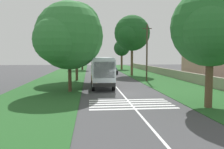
# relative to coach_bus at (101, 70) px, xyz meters

# --- Properties ---
(ground) EXTENTS (160.00, 160.00, 0.00)m
(ground) POSITION_rel_coach_bus_xyz_m (-6.31, -1.80, -2.15)
(ground) COLOR #424244
(grass_verge_left) EXTENTS (120.00, 8.00, 0.04)m
(grass_verge_left) POSITION_rel_coach_bus_xyz_m (8.69, 6.40, -2.13)
(grass_verge_left) COLOR #235623
(grass_verge_left) RESTS_ON ground
(grass_verge_right) EXTENTS (120.00, 8.00, 0.04)m
(grass_verge_right) POSITION_rel_coach_bus_xyz_m (8.69, -10.00, -2.13)
(grass_verge_right) COLOR #235623
(grass_verge_right) RESTS_ON ground
(centre_line) EXTENTS (110.00, 0.16, 0.01)m
(centre_line) POSITION_rel_coach_bus_xyz_m (8.69, -1.80, -2.14)
(centre_line) COLOR silver
(centre_line) RESTS_ON ground
(coach_bus) EXTENTS (11.16, 2.62, 3.73)m
(coach_bus) POSITION_rel_coach_bus_xyz_m (0.00, 0.00, 0.00)
(coach_bus) COLOR silver
(coach_bus) RESTS_ON ground
(zebra_crossing) EXTENTS (4.05, 6.80, 0.01)m
(zebra_crossing) POSITION_rel_coach_bus_xyz_m (-11.37, -1.80, -2.14)
(zebra_crossing) COLOR silver
(zebra_crossing) RESTS_ON ground
(trailing_car_0) EXTENTS (4.30, 1.78, 1.43)m
(trailing_car_0) POSITION_rel_coach_bus_xyz_m (19.49, -3.41, -1.48)
(trailing_car_0) COLOR black
(trailing_car_0) RESTS_ON ground
(trailing_car_1) EXTENTS (4.30, 1.78, 1.43)m
(trailing_car_1) POSITION_rel_coach_bus_xyz_m (28.27, -3.67, -1.48)
(trailing_car_1) COLOR #B7A893
(trailing_car_1) RESTS_ON ground
(trailing_car_2) EXTENTS (4.30, 1.78, 1.43)m
(trailing_car_2) POSITION_rel_coach_bus_xyz_m (33.59, -3.38, -1.48)
(trailing_car_2) COLOR black
(trailing_car_2) RESTS_ON ground
(trailing_car_3) EXTENTS (4.30, 1.78, 1.43)m
(trailing_car_3) POSITION_rel_coach_bus_xyz_m (43.10, -0.03, -1.48)
(trailing_car_3) COLOR #145933
(trailing_car_3) RESTS_ON ground
(trailing_minibus_0) EXTENTS (6.00, 2.14, 2.53)m
(trailing_minibus_0) POSITION_rel_coach_bus_xyz_m (51.30, -3.74, -0.60)
(trailing_minibus_0) COLOR #BFB299
(trailing_minibus_0) RESTS_ON ground
(roadside_tree_left_0) EXTENTS (8.74, 7.28, 9.68)m
(roadside_tree_left_0) POSITION_rel_coach_bus_xyz_m (-4.30, 3.86, 3.74)
(roadside_tree_left_0) COLOR #4C3826
(roadside_tree_left_0) RESTS_ON grass_verge_left
(roadside_tree_left_1) EXTENTS (6.86, 5.51, 9.88)m
(roadside_tree_left_1) POSITION_rel_coach_bus_xyz_m (35.77, 3.64, 4.83)
(roadside_tree_left_1) COLOR #3D2D1E
(roadside_tree_left_1) RESTS_ON grass_verge_left
(roadside_tree_left_2) EXTENTS (8.48, 7.58, 12.23)m
(roadside_tree_left_2) POSITION_rel_coach_bus_xyz_m (7.39, 3.69, 6.17)
(roadside_tree_left_2) COLOR #4C3826
(roadside_tree_left_2) RESTS_ON grass_verge_left
(roadside_tree_right_0) EXTENTS (8.27, 7.03, 11.89)m
(roadside_tree_right_0) POSITION_rel_coach_bus_xyz_m (16.42, -6.78, 6.08)
(roadside_tree_right_0) COLOR brown
(roadside_tree_right_0) RESTS_ON grass_verge_right
(roadside_tree_right_1) EXTENTS (5.59, 4.52, 8.37)m
(roadside_tree_right_1) POSITION_rel_coach_bus_xyz_m (36.97, -7.61, 3.83)
(roadside_tree_right_1) COLOR brown
(roadside_tree_right_1) RESTS_ON grass_verge_right
(roadside_tree_right_2) EXTENTS (7.13, 5.87, 8.95)m
(roadside_tree_right_2) POSITION_rel_coach_bus_xyz_m (-13.13, -7.27, 3.73)
(roadside_tree_right_2) COLOR brown
(roadside_tree_right_2) RESTS_ON grass_verge_right
(utility_pole) EXTENTS (0.24, 1.40, 8.62)m
(utility_pole) POSITION_rel_coach_bus_xyz_m (5.23, -7.23, 2.35)
(utility_pole) COLOR #473828
(utility_pole) RESTS_ON grass_verge_right
(roadside_wall) EXTENTS (70.00, 0.40, 1.40)m
(roadside_wall) POSITION_rel_coach_bus_xyz_m (13.69, -13.40, -1.41)
(roadside_wall) COLOR #9E937F
(roadside_wall) RESTS_ON grass_verge_right
(roadside_building) EXTENTS (9.69, 8.29, 6.32)m
(roadside_building) POSITION_rel_coach_bus_xyz_m (9.09, -19.98, 1.07)
(roadside_building) COLOR tan
(roadside_building) RESTS_ON ground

